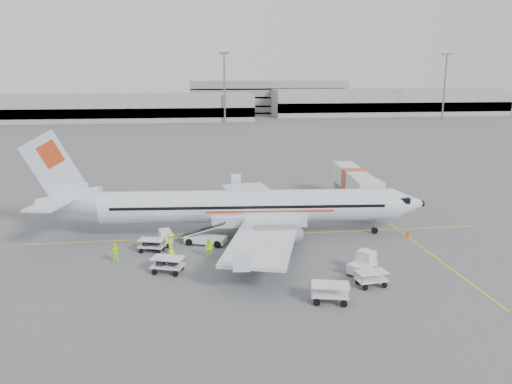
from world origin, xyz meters
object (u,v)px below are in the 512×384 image
(jet_bridge, at_px, (353,187))
(belt_loader, at_px, (205,230))
(tug_mid, at_px, (272,239))
(aircraft, at_px, (248,185))
(tug_aft, at_px, (160,239))
(tug_fore, at_px, (362,263))

(jet_bridge, bearing_deg, belt_loader, -141.88)
(belt_loader, xyz_separation_m, tug_mid, (5.86, -1.56, -0.57))
(aircraft, bearing_deg, tug_aft, -160.12)
(aircraft, distance_m, belt_loader, 5.88)
(jet_bridge, bearing_deg, tug_aft, -146.48)
(jet_bridge, xyz_separation_m, belt_loader, (-17.72, -11.85, -0.82))
(tug_aft, bearing_deg, aircraft, -0.04)
(belt_loader, height_order, tug_mid, belt_loader)
(tug_mid, height_order, tug_aft, tug_aft)
(jet_bridge, height_order, tug_mid, jet_bridge)
(tug_aft, bearing_deg, tug_mid, -22.58)
(tug_mid, relative_size, tug_aft, 0.95)
(jet_bridge, height_order, belt_loader, jet_bridge)
(tug_mid, bearing_deg, aircraft, 100.24)
(belt_loader, xyz_separation_m, tug_aft, (-4.08, -0.32, -0.53))
(tug_mid, bearing_deg, jet_bridge, 32.72)
(belt_loader, bearing_deg, tug_mid, 5.09)
(jet_bridge, relative_size, tug_aft, 7.95)
(belt_loader, distance_m, tug_fore, 14.61)
(belt_loader, height_order, tug_fore, belt_loader)
(tug_mid, xyz_separation_m, tug_aft, (-9.94, 1.24, 0.04))
(tug_fore, xyz_separation_m, tug_mid, (-5.87, 7.12, -0.13))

